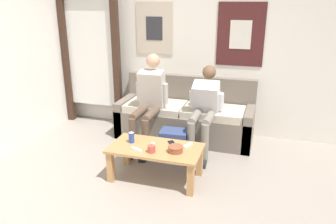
{
  "coord_description": "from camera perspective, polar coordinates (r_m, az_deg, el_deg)",
  "views": [
    {
      "loc": [
        1.4,
        -2.06,
        1.97
      ],
      "look_at": [
        0.27,
        1.54,
        0.66
      ],
      "focal_mm": 35.0,
      "sensor_mm": 36.0,
      "label": 1
    }
  ],
  "objects": [
    {
      "name": "backpack",
      "position": [
        4.27,
        1.01,
        -5.72
      ],
      "size": [
        0.37,
        0.32,
        0.37
      ],
      "color": "navy",
      "rests_on": "ground_plane"
    },
    {
      "name": "drink_can_blue",
      "position": [
        3.81,
        -6.38,
        -4.43
      ],
      "size": [
        0.07,
        0.07,
        0.12
      ],
      "color": "#28479E",
      "rests_on": "coffee_table"
    },
    {
      "name": "game_controller_near_right",
      "position": [
        3.72,
        3.45,
        -5.79
      ],
      "size": [
        0.09,
        0.15,
        0.03
      ],
      "color": "white",
      "rests_on": "coffee_table"
    },
    {
      "name": "coffee_table",
      "position": [
        3.73,
        -2.16,
        -7.13
      ],
      "size": [
        1.04,
        0.55,
        0.39
      ],
      "color": "#B27F4C",
      "rests_on": "ground_plane"
    },
    {
      "name": "wall_back",
      "position": [
        5.05,
        1.22,
        11.22
      ],
      "size": [
        10.0,
        0.07,
        2.55
      ],
      "color": "white",
      "rests_on": "ground_plane"
    },
    {
      "name": "game_controller_near_left",
      "position": [
        3.71,
        -2.81,
        -5.87
      ],
      "size": [
        0.04,
        0.15,
        0.03
      ],
      "color": "white",
      "rests_on": "coffee_table"
    },
    {
      "name": "pillar_candle",
      "position": [
        3.57,
        -2.9,
        -6.44
      ],
      "size": [
        0.09,
        0.09,
        0.09
      ],
      "color": "#B24C42",
      "rests_on": "coffee_table"
    },
    {
      "name": "person_seated_adult",
      "position": [
        4.49,
        -3.31,
        2.4
      ],
      "size": [
        0.47,
        0.86,
        1.26
      ],
      "color": "brown",
      "rests_on": "ground_plane"
    },
    {
      "name": "game_controller_far_center",
      "position": [
        3.63,
        -5.54,
        -6.5
      ],
      "size": [
        0.14,
        0.09,
        0.03
      ],
      "color": "white",
      "rests_on": "coffee_table"
    },
    {
      "name": "couch",
      "position": [
        4.87,
        3.04,
        -1.0
      ],
      "size": [
        1.97,
        0.74,
        0.88
      ],
      "color": "#70665B",
      "rests_on": "ground_plane"
    },
    {
      "name": "ceramic_bowl",
      "position": [
        3.57,
        1.32,
        -6.4
      ],
      "size": [
        0.17,
        0.17,
        0.07
      ],
      "color": "brown",
      "rests_on": "coffee_table"
    },
    {
      "name": "door_frame",
      "position": [
        5.39,
        -13.37,
        10.37
      ],
      "size": [
        1.0,
        0.1,
        2.15
      ],
      "color": "#382319",
      "rests_on": "ground_plane"
    },
    {
      "name": "person_seated_teen",
      "position": [
        4.35,
        6.35,
        0.93
      ],
      "size": [
        0.47,
        0.9,
        1.13
      ],
      "color": "gray",
      "rests_on": "ground_plane"
    },
    {
      "name": "cell_phone",
      "position": [
        3.78,
        0.69,
        -5.44
      ],
      "size": [
        0.13,
        0.15,
        0.01
      ],
      "color": "black",
      "rests_on": "coffee_table"
    }
  ]
}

